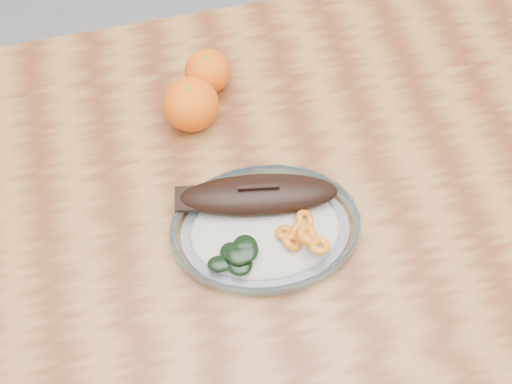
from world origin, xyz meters
TOP-DOWN VIEW (x-y plane):
  - ground at (0.00, 0.00)m, footprint 3.00×3.00m
  - dining_table at (0.00, 0.00)m, footprint 1.20×0.80m
  - plated_meal at (0.00, -0.05)m, footprint 0.55×0.55m
  - orange_left at (-0.06, 0.17)m, footprint 0.09×0.09m
  - orange_right at (-0.02, 0.23)m, footprint 0.07×0.07m

SIDE VIEW (x-z plane):
  - ground at x=0.00m, z-range 0.00..0.00m
  - dining_table at x=0.00m, z-range 0.28..1.03m
  - plated_meal at x=0.00m, z-range 0.73..0.81m
  - orange_right at x=-0.02m, z-range 0.75..0.82m
  - orange_left at x=-0.06m, z-range 0.75..0.84m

